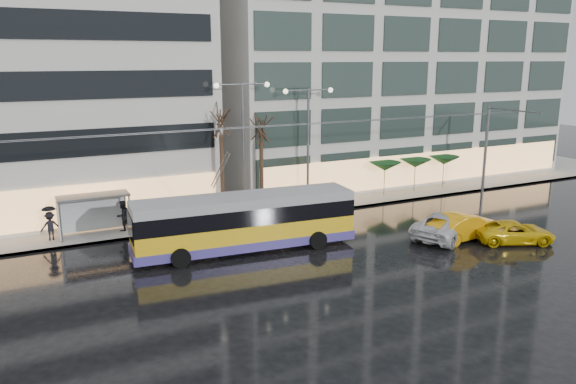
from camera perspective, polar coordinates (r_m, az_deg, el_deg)
ground at (r=29.25m, az=-0.02°, el=-8.11°), size 140.00×140.00×0.00m
sidewalk at (r=42.24m, az=-6.07°, el=-1.24°), size 80.00×10.00×0.15m
kerb at (r=37.80m, az=-3.43°, el=-2.96°), size 80.00×0.10×0.15m
building_right at (r=53.39m, az=9.53°, el=15.34°), size 32.00×14.00×25.00m
trolleybus at (r=31.97m, az=-4.40°, el=-3.24°), size 12.80×5.39×5.86m
catenary at (r=35.45m, az=-4.30°, el=2.87°), size 42.24×5.12×7.00m
bus_shelter at (r=36.32m, az=-19.77°, el=-1.35°), size 4.20×1.60×2.51m
street_lamp_near at (r=38.17m, az=-4.59°, el=6.27°), size 3.96×0.36×9.03m
street_lamp_far at (r=40.33m, az=2.06°, el=6.29°), size 3.96×0.36×8.53m
tree_a at (r=37.71m, az=-6.87°, el=7.80°), size 3.20×3.20×8.40m
tree_b at (r=39.07m, az=-2.77°, el=7.06°), size 3.20×3.20×7.70m
parasol_a at (r=44.73m, az=9.81°, el=2.58°), size 2.50×2.50×2.65m
parasol_b at (r=46.54m, az=12.80°, el=2.86°), size 2.50×2.50×2.65m
parasol_c at (r=48.48m, az=15.56°, el=3.12°), size 2.50×2.50×2.65m
taxi_b at (r=35.67m, az=17.39°, el=-3.34°), size 5.12×2.26×1.63m
taxi_c at (r=36.12m, az=22.01°, el=-3.80°), size 5.12×3.87×1.29m
sedan_silver at (r=35.76m, az=15.74°, el=-3.23°), size 6.26×4.85×1.58m
pedestrian_a at (r=35.66m, az=-14.24°, el=-1.80°), size 0.98×1.00×2.19m
pedestrian_b at (r=36.71m, az=-16.44°, el=-2.32°), size 1.19×1.14×1.93m
pedestrian_c at (r=36.23m, az=-23.04°, el=-2.82°), size 1.18×0.90×2.11m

